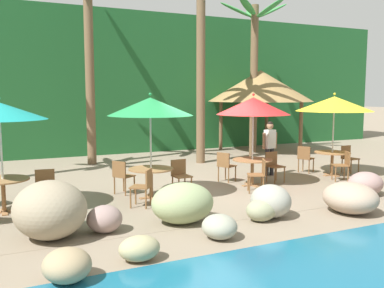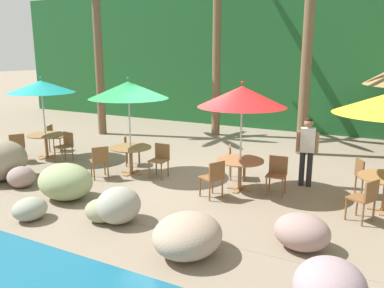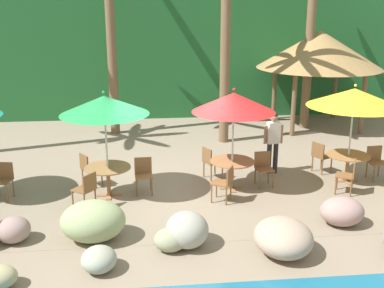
# 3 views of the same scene
# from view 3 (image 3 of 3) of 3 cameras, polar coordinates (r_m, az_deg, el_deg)

# --- Properties ---
(ground_plane) EXTENTS (120.00, 120.00, 0.00)m
(ground_plane) POSITION_cam_3_polar(r_m,az_deg,el_deg) (11.65, -2.44, -5.89)
(ground_plane) COLOR gray
(terrace_deck) EXTENTS (18.00, 5.20, 0.01)m
(terrace_deck) POSITION_cam_3_polar(r_m,az_deg,el_deg) (11.65, -2.44, -5.87)
(terrace_deck) COLOR gray
(terrace_deck) RESTS_ON ground
(foliage_backdrop) EXTENTS (28.00, 2.40, 6.00)m
(foliage_backdrop) POSITION_cam_3_polar(r_m,az_deg,el_deg) (19.80, -4.19, 12.43)
(foliage_backdrop) COLOR #1E5628
(foliage_backdrop) RESTS_ON ground
(rock_seawall) EXTENTS (16.00, 3.17, 1.07)m
(rock_seawall) POSITION_cam_3_polar(r_m,az_deg,el_deg) (9.01, -12.39, -10.50)
(rock_seawall) COLOR gray
(rock_seawall) RESTS_ON ground
(chair_teal_seaward) EXTENTS (0.48, 0.48, 0.87)m
(chair_teal_seaward) POSITION_cam_3_polar(r_m,az_deg,el_deg) (11.99, -21.99, -3.86)
(chair_teal_seaward) COLOR brown
(chair_teal_seaward) RESTS_ON ground
(umbrella_green) EXTENTS (2.07, 2.07, 2.58)m
(umbrella_green) POSITION_cam_3_polar(r_m,az_deg,el_deg) (10.96, -10.63, 4.67)
(umbrella_green) COLOR silver
(umbrella_green) RESTS_ON ground
(dining_table_green) EXTENTS (1.10, 1.10, 0.74)m
(dining_table_green) POSITION_cam_3_polar(r_m,az_deg,el_deg) (11.40, -10.19, -3.36)
(dining_table_green) COLOR olive
(dining_table_green) RESTS_ON ground
(chair_green_seaward) EXTENTS (0.44, 0.45, 0.87)m
(chair_green_seaward) POSITION_cam_3_polar(r_m,az_deg,el_deg) (11.53, -5.92, -3.49)
(chair_green_seaward) COLOR brown
(chair_green_seaward) RESTS_ON ground
(chair_green_inland) EXTENTS (0.59, 0.59, 0.87)m
(chair_green_inland) POSITION_cam_3_polar(r_m,az_deg,el_deg) (12.11, -12.50, -2.80)
(chair_green_inland) COLOR brown
(chair_green_inland) RESTS_ON ground
(chair_green_left) EXTENTS (0.59, 0.59, 0.87)m
(chair_green_left) POSITION_cam_3_polar(r_m,az_deg,el_deg) (10.80, -12.73, -5.26)
(chair_green_left) COLOR brown
(chair_green_left) RESTS_ON ground
(umbrella_red) EXTENTS (2.02, 2.02, 2.56)m
(umbrella_red) POSITION_cam_3_polar(r_m,az_deg,el_deg) (11.27, 5.10, 5.07)
(umbrella_red) COLOR silver
(umbrella_red) RESTS_ON ground
(dining_table_red) EXTENTS (1.10, 1.10, 0.74)m
(dining_table_red) POSITION_cam_3_polar(r_m,az_deg,el_deg) (11.70, 4.90, -2.63)
(dining_table_red) COLOR olive
(dining_table_red) RESTS_ON ground
(chair_red_seaward) EXTENTS (0.45, 0.46, 0.87)m
(chair_red_seaward) POSITION_cam_3_polar(r_m,az_deg,el_deg) (12.05, 8.69, -2.68)
(chair_red_seaward) COLOR brown
(chair_red_seaward) RESTS_ON ground
(chair_red_inland) EXTENTS (0.57, 0.56, 0.87)m
(chair_red_inland) POSITION_cam_3_polar(r_m,az_deg,el_deg) (12.34, 2.24, -2.02)
(chair_red_inland) COLOR brown
(chair_red_inland) RESTS_ON ground
(chair_red_left) EXTENTS (0.57, 0.57, 0.87)m
(chair_red_left) POSITION_cam_3_polar(r_m,az_deg,el_deg) (10.94, 4.05, -4.56)
(chair_red_left) COLOR brown
(chair_red_left) RESTS_ON ground
(umbrella_yellow) EXTENTS (2.34, 2.34, 2.58)m
(umbrella_yellow) POSITION_cam_3_polar(r_m,az_deg,el_deg) (12.37, 19.14, 5.36)
(umbrella_yellow) COLOR silver
(umbrella_yellow) RESTS_ON ground
(dining_table_yellow) EXTENTS (1.10, 1.10, 0.74)m
(dining_table_yellow) POSITION_cam_3_polar(r_m,az_deg,el_deg) (12.77, 18.45, -1.78)
(dining_table_yellow) COLOR olive
(dining_table_yellow) RESTS_ON ground
(chair_yellow_seaward) EXTENTS (0.45, 0.46, 0.87)m
(chair_yellow_seaward) POSITION_cam_3_polar(r_m,az_deg,el_deg) (13.30, 21.44, -1.82)
(chair_yellow_seaward) COLOR brown
(chair_yellow_seaward) RESTS_ON ground
(chair_yellow_inland) EXTENTS (0.57, 0.57, 0.87)m
(chair_yellow_inland) POSITION_cam_3_polar(r_m,az_deg,el_deg) (13.25, 15.33, -1.30)
(chair_yellow_inland) COLOR brown
(chair_yellow_inland) RESTS_ON ground
(chair_yellow_left) EXTENTS (0.57, 0.57, 0.87)m
(chair_yellow_left) POSITION_cam_3_polar(r_m,az_deg,el_deg) (11.99, 18.55, -3.49)
(chair_yellow_left) COLOR brown
(chair_yellow_left) RESTS_ON ground
(palm_tree_second) EXTENTS (3.77, 3.77, 6.91)m
(palm_tree_second) POSITION_cam_3_polar(r_m,az_deg,el_deg) (16.49, -10.05, 16.63)
(palm_tree_second) COLOR brown
(palm_tree_second) RESTS_ON ground
(palm_tree_fourth) EXTENTS (2.89, 2.89, 6.41)m
(palm_tree_fourth) POSITION_cam_3_polar(r_m,az_deg,el_deg) (17.59, 14.35, 15.05)
(palm_tree_fourth) COLOR brown
(palm_tree_fourth) RESTS_ON ground
(palapa_hut) EXTENTS (4.56, 4.56, 3.55)m
(palapa_hut) POSITION_cam_3_polar(r_m,az_deg,el_deg) (17.99, 15.26, 11.02)
(palapa_hut) COLOR brown
(palapa_hut) RESTS_ON ground
(waiter_in_white) EXTENTS (0.52, 0.27, 1.70)m
(waiter_in_white) POSITION_cam_3_polar(r_m,az_deg,el_deg) (12.82, 9.85, 0.67)
(waiter_in_white) COLOR #232328
(waiter_in_white) RESTS_ON ground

